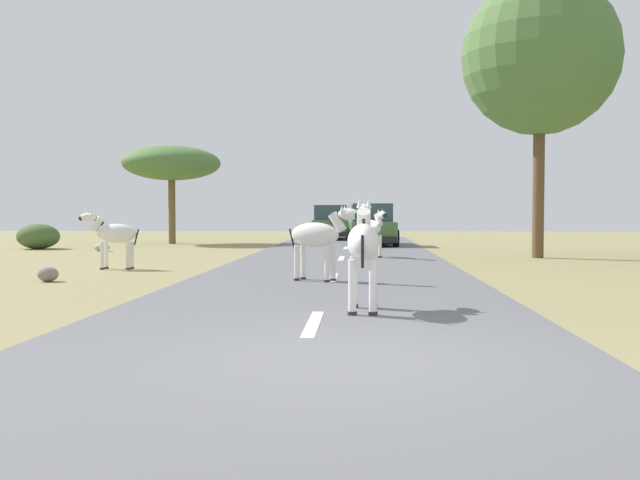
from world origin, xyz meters
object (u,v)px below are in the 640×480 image
zebra_1 (113,234)px  car_0 (330,223)px  zebra_2 (363,243)px  rock_4 (102,247)px  car_1 (372,226)px  tree_1 (172,164)px  zebra_0 (373,228)px  tree_0 (540,57)px  bush_3 (38,236)px  zebra_3 (319,236)px  rock_0 (48,274)px

zebra_1 → car_0: 19.14m
zebra_1 → zebra_2: (6.23, -7.21, 0.11)m
car_0 → rock_4: car_0 is taller
car_1 → tree_1: size_ratio=1.00×
zebra_2 → tree_1: bearing=113.3°
zebra_0 → car_0: size_ratio=0.34×
car_1 → tree_0: size_ratio=0.51×
zebra_1 → zebra_2: 9.53m
zebra_0 → car_0: bearing=-106.5°
car_0 → car_1: (2.02, -6.37, 0.00)m
tree_0 → bush_3: tree_0 is taller
tree_1 → car_0: bearing=34.1°
zebra_0 → zebra_1: bearing=8.7°
tree_1 → tree_0: bearing=-32.2°
zebra_1 → bush_3: bearing=36.6°
car_1 → zebra_3: bearing=82.8°
rock_0 → rock_4: 11.23m
zebra_0 → tree_0: tree_0 is taller
zebra_0 → rock_0: size_ratio=3.48×
car_1 → rock_4: bearing=22.1°
rock_0 → car_0: bearing=77.4°
zebra_3 → car_0: (-0.74, 21.70, -0.11)m
zebra_1 → car_1: car_1 is taller
car_0 → tree_1: bearing=32.0°
zebra_2 → rock_4: (-9.49, 14.90, -0.84)m
car_0 → tree_1: 8.88m
tree_1 → car_1: bearing=-10.3°
car_0 → tree_1: size_ratio=1.00×
tree_1 → zebra_0: bearing=-47.2°
bush_3 → rock_0: size_ratio=3.84×
car_0 → rock_0: 22.24m
tree_1 → rock_0: (2.14, -16.97, -3.47)m
zebra_3 → rock_0: (-5.58, 0.01, -0.80)m
zebra_2 → rock_4: size_ratio=3.08×
tree_1 → bush_3: (-3.95, -4.75, -3.13)m
car_0 → bush_3: size_ratio=2.70×
car_1 → rock_0: car_1 is taller
zebra_3 → car_0: bearing=-154.0°
zebra_2 → tree_1: size_ratio=0.38×
car_1 → rock_0: (-6.87, -15.33, -0.69)m
zebra_3 → car_1: 15.39m
car_1 → tree_1: tree_1 is taller
zebra_1 → rock_0: size_ratio=3.69×
zebra_3 → bush_3: bearing=-112.2°
zebra_1 → car_0: bearing=-12.2°
zebra_2 → bush_3: zebra_2 is taller
car_1 → tree_1: (-9.01, 1.64, 2.77)m
car_1 → bush_3: (-12.96, -3.11, -0.36)m
bush_3 → rock_4: size_ratio=2.99×
zebra_1 → tree_0: 13.80m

